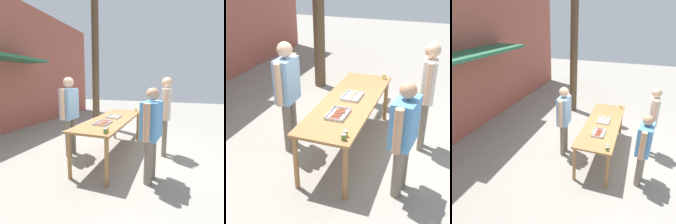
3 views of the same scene
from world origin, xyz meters
TOP-DOWN VIEW (x-y plane):
  - ground_plane at (0.00, 0.00)m, footprint 24.00×24.00m
  - building_facade_back at (0.00, 3.98)m, footprint 12.00×1.11m
  - serving_table at (0.00, 0.00)m, footprint 2.54×0.83m
  - food_tray_sausages at (-0.53, -0.00)m, footprint 0.41×0.27m
  - food_tray_buns at (0.14, -0.00)m, footprint 0.39×0.29m
  - condiment_jar_mustard at (-1.14, -0.30)m, footprint 0.06×0.06m
  - condiment_jar_ketchup at (-1.05, -0.29)m, footprint 0.06×0.06m
  - beer_cup at (1.13, -0.30)m, footprint 0.07×0.07m
  - person_server_behind_table at (-0.30, 0.91)m, footprint 0.64×0.26m
  - person_customer_holding_hotdog at (-0.79, -0.97)m, footprint 0.69×0.32m
  - person_customer_with_cup at (0.42, -1.13)m, footprint 0.52×0.23m
  - utility_pole at (2.48, 1.56)m, footprint 1.10×0.26m

SIDE VIEW (x-z plane):
  - ground_plane at x=0.00m, z-range 0.00..0.00m
  - serving_table at x=0.00m, z-range 0.34..1.21m
  - food_tray_sausages at x=-0.53m, z-range 0.86..0.90m
  - food_tray_buns at x=0.14m, z-range 0.86..0.91m
  - condiment_jar_mustard at x=-1.14m, z-range 0.87..0.95m
  - condiment_jar_ketchup at x=-1.05m, z-range 0.87..0.95m
  - beer_cup at x=1.13m, z-range 0.87..0.97m
  - person_customer_holding_hotdog at x=-0.79m, z-range 0.13..1.73m
  - person_server_behind_table at x=-0.30m, z-range 0.17..1.96m
  - person_customer_with_cup at x=0.42m, z-range 0.20..1.98m
  - building_facade_back at x=0.00m, z-range 0.01..4.51m
  - utility_pole at x=2.48m, z-range 0.06..5.64m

